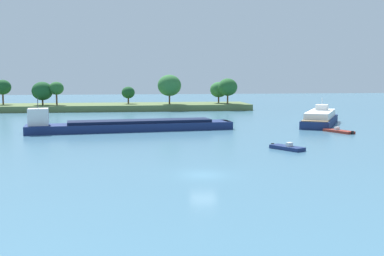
% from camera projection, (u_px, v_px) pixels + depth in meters
% --- Properties ---
extents(ground_plane, '(400.00, 400.00, 0.00)m').
position_uv_depth(ground_plane, '(203.00, 175.00, 45.16)').
color(ground_plane, teal).
extents(treeline_island, '(73.53, 15.58, 9.78)m').
position_uv_depth(treeline_island, '(124.00, 101.00, 130.91)').
color(treeline_island, '#566B3D').
rests_on(treeline_island, ground).
extents(small_motorboat, '(3.89, 4.87, 0.97)m').
position_uv_depth(small_motorboat, '(287.00, 148.00, 60.64)').
color(small_motorboat, navy).
rests_on(small_motorboat, ground).
extents(fishing_skiff, '(3.75, 5.82, 0.90)m').
position_uv_depth(fishing_skiff, '(339.00, 131.00, 79.04)').
color(fishing_skiff, maroon).
rests_on(fishing_skiff, ground).
extents(cargo_barge, '(35.64, 9.21, 5.96)m').
position_uv_depth(cargo_barge, '(128.00, 125.00, 81.22)').
color(cargo_barge, navy).
rests_on(cargo_barge, ground).
extents(white_riverboat, '(13.75, 19.09, 5.23)m').
position_uv_depth(white_riverboat, '(320.00, 118.00, 90.94)').
color(white_riverboat, navy).
rests_on(white_riverboat, ground).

